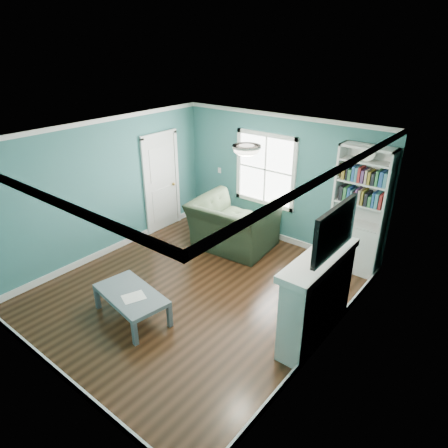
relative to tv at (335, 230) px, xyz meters
The scene contains 13 objects.
floor 2.80m from the tv, behind, with size 5.00×5.00×0.00m, color black.
room_walls 2.21m from the tv, behind, with size 5.00×5.00×5.00m.
trim 2.26m from the tv, behind, with size 4.50×5.00×2.60m.
window 3.40m from the tv, 137.57° to the left, with size 1.40×0.06×1.50m.
bookshelf 2.29m from the tv, 101.57° to the left, with size 0.90×0.35×2.31m.
fireplace 1.10m from the tv, behind, with size 0.44×1.58×1.30m.
tv is the anchor object (origin of this frame).
door 4.63m from the tv, 164.80° to the left, with size 0.12×0.98×2.17m.
ceiling_fixture 1.54m from the tv, behind, with size 0.38×0.38×0.15m.
light_switch 4.38m from the tv, 148.30° to the left, with size 0.08×0.01×0.12m, color white.
recliner 3.17m from the tv, 152.03° to the left, with size 1.53×0.99×1.33m, color black.
coffee_table 3.12m from the tv, 151.84° to the right, with size 1.28×0.83×0.43m.
paper_sheet 3.02m from the tv, 149.90° to the right, with size 0.25×0.32×0.00m, color white.
Camera 1 is at (3.88, -4.12, 3.89)m, focal length 32.00 mm.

